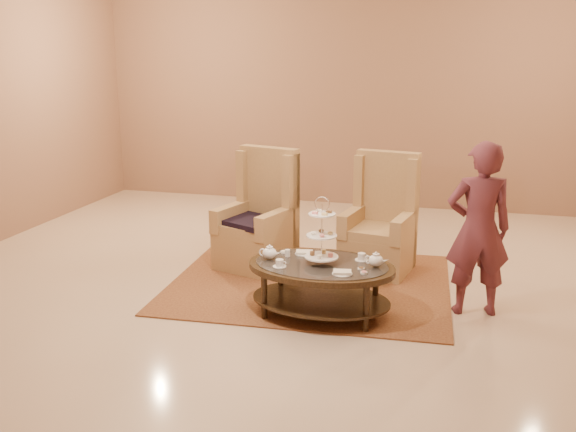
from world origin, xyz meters
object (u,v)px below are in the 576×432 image
(armchair_left, at_px, (260,227))
(tea_table, at_px, (321,273))
(armchair_right, at_px, (381,231))
(person, at_px, (479,229))

(armchair_left, bearing_deg, tea_table, -35.21)
(tea_table, xyz_separation_m, armchair_right, (0.35, 1.38, 0.02))
(armchair_left, height_order, armchair_right, armchair_left)
(armchair_left, xyz_separation_m, person, (2.24, -0.76, 0.34))
(tea_table, height_order, armchair_right, armchair_right)
(armchair_left, height_order, person, person)
(tea_table, distance_m, armchair_right, 1.43)
(armchair_left, distance_m, armchair_right, 1.30)
(person, bearing_deg, armchair_left, -31.08)
(armchair_right, bearing_deg, person, -34.81)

